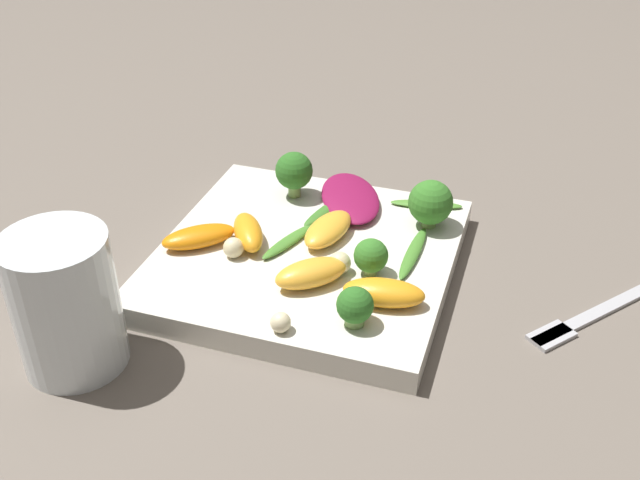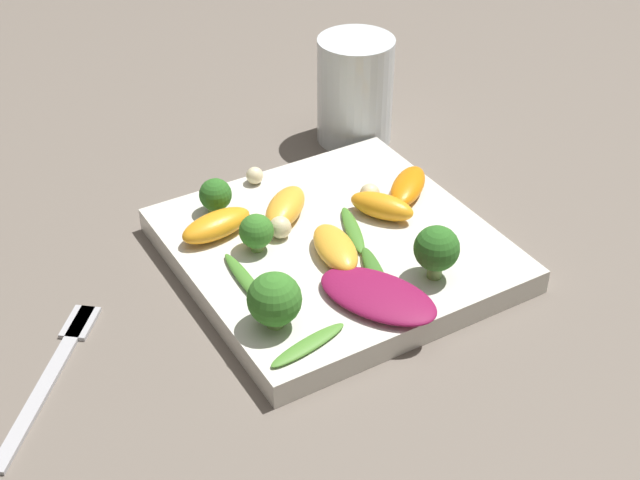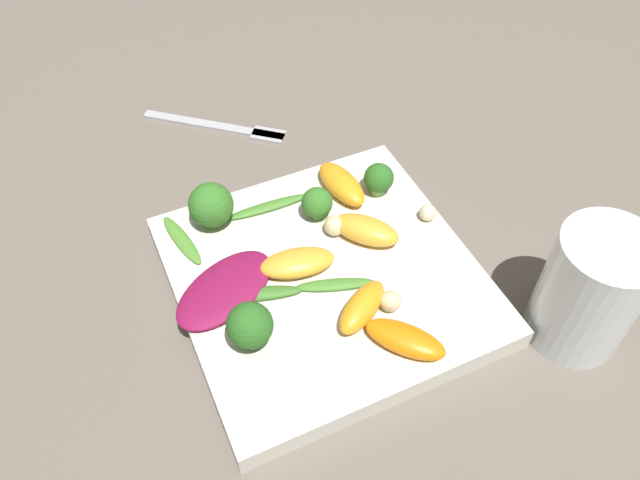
{
  "view_description": "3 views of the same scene",
  "coord_description": "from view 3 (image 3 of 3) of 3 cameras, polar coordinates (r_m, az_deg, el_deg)",
  "views": [
    {
      "loc": [
        0.51,
        0.18,
        0.38
      ],
      "look_at": [
        -0.0,
        0.01,
        0.03
      ],
      "focal_mm": 42.0,
      "sensor_mm": 36.0,
      "label": 1
    },
    {
      "loc": [
        -0.51,
        0.31,
        0.46
      ],
      "look_at": [
        -0.0,
        0.02,
        0.03
      ],
      "focal_mm": 50.0,
      "sensor_mm": 36.0,
      "label": 2
    },
    {
      "loc": [
        -0.14,
        -0.3,
        0.44
      ],
      "look_at": [
        0.0,
        0.02,
        0.05
      ],
      "focal_mm": 35.0,
      "sensor_mm": 36.0,
      "label": 3
    }
  ],
  "objects": [
    {
      "name": "broccoli_floret_0",
      "position": [
        0.56,
        -9.93,
        3.14
      ],
      "size": [
        0.04,
        0.04,
        0.04
      ],
      "color": "#84AD5B",
      "rests_on": "plate"
    },
    {
      "name": "macadamia_nut_2",
      "position": [
        0.55,
        1.34,
        1.33
      ],
      "size": [
        0.02,
        0.02,
        0.02
      ],
      "color": "beige",
      "rests_on": "plate"
    },
    {
      "name": "arugula_sprig_3",
      "position": [
        0.52,
        1.62,
        -4.01
      ],
      "size": [
        0.07,
        0.03,
        0.01
      ],
      "color": "#47842D",
      "rests_on": "plate"
    },
    {
      "name": "broccoli_floret_1",
      "position": [
        0.59,
        5.39,
        5.58
      ],
      "size": [
        0.03,
        0.03,
        0.03
      ],
      "color": "#84AD5B",
      "rests_on": "plate"
    },
    {
      "name": "drinking_glass",
      "position": [
        0.52,
        23.46,
        -4.29
      ],
      "size": [
        0.08,
        0.08,
        0.11
      ],
      "color": "white",
      "rests_on": "ground_plane"
    },
    {
      "name": "orange_segment_3",
      "position": [
        0.53,
        -2.09,
        -2.11
      ],
      "size": [
        0.07,
        0.04,
        0.02
      ],
      "color": "#FCAD33",
      "rests_on": "plate"
    },
    {
      "name": "orange_segment_0",
      "position": [
        0.49,
        7.79,
        -8.98
      ],
      "size": [
        0.06,
        0.07,
        0.02
      ],
      "color": "orange",
      "rests_on": "plate"
    },
    {
      "name": "arugula_sprig_1",
      "position": [
        0.51,
        -5.56,
        -5.31
      ],
      "size": [
        0.08,
        0.04,
        0.01
      ],
      "color": "#3D7528",
      "rests_on": "plate"
    },
    {
      "name": "broccoli_floret_3",
      "position": [
        0.47,
        -6.43,
        -7.8
      ],
      "size": [
        0.04,
        0.04,
        0.05
      ],
      "color": "#84AD5B",
      "rests_on": "plate"
    },
    {
      "name": "macadamia_nut_0",
      "position": [
        0.58,
        9.84,
        2.48
      ],
      "size": [
        0.02,
        0.02,
        0.02
      ],
      "color": "beige",
      "rests_on": "plate"
    },
    {
      "name": "plate",
      "position": [
        0.54,
        0.53,
        -3.6
      ],
      "size": [
        0.25,
        0.25,
        0.02
      ],
      "color": "silver",
      "rests_on": "ground_plane"
    },
    {
      "name": "orange_segment_2",
      "position": [
        0.59,
        1.99,
        5.15
      ],
      "size": [
        0.04,
        0.07,
        0.02
      ],
      "color": "orange",
      "rests_on": "plate"
    },
    {
      "name": "fork",
      "position": [
        0.7,
        -8.29,
        10.17
      ],
      "size": [
        0.14,
        0.12,
        0.01
      ],
      "color": "#B2B2B7",
      "rests_on": "ground_plane"
    },
    {
      "name": "ground_plane",
      "position": [
        0.55,
        0.52,
        -4.27
      ],
      "size": [
        2.4,
        2.4,
        0.0
      ],
      "primitive_type": "plane",
      "color": "#6B6056"
    },
    {
      "name": "orange_segment_1",
      "position": [
        0.55,
        4.21,
        0.91
      ],
      "size": [
        0.06,
        0.06,
        0.02
      ],
      "color": "#FCAD33",
      "rests_on": "plate"
    },
    {
      "name": "arugula_sprig_0",
      "position": [
        0.58,
        -4.76,
        3.07
      ],
      "size": [
        0.08,
        0.01,
        0.01
      ],
      "color": "#47842D",
      "rests_on": "plate"
    },
    {
      "name": "macadamia_nut_1",
      "position": [
        0.51,
        6.45,
        -5.58
      ],
      "size": [
        0.02,
        0.02,
        0.02
      ],
      "color": "beige",
      "rests_on": "plate"
    },
    {
      "name": "radicchio_leaf_0",
      "position": [
        0.52,
        -8.69,
        -4.47
      ],
      "size": [
        0.11,
        0.09,
        0.01
      ],
      "color": "maroon",
      "rests_on": "plate"
    },
    {
      "name": "orange_segment_4",
      "position": [
        0.5,
        3.86,
        -6.13
      ],
      "size": [
        0.06,
        0.05,
        0.02
      ],
      "color": "orange",
      "rests_on": "plate"
    },
    {
      "name": "broccoli_floret_2",
      "position": [
        0.56,
        -0.27,
        3.4
      ],
      "size": [
        0.03,
        0.03,
        0.03
      ],
      "color": "#84AD5B",
      "rests_on": "plate"
    },
    {
      "name": "arugula_sprig_2",
      "position": [
        0.57,
        -12.52,
        0.01
      ],
      "size": [
        0.03,
        0.07,
        0.0
      ],
      "color": "#518E33",
      "rests_on": "plate"
    }
  ]
}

